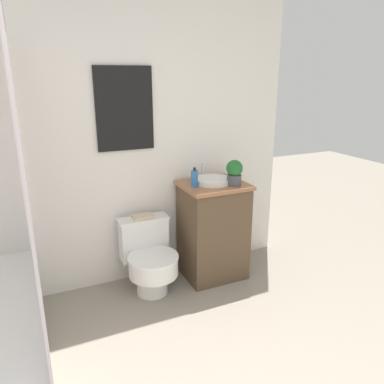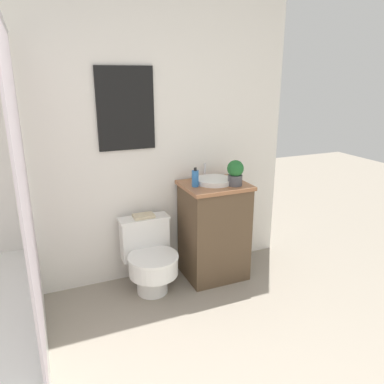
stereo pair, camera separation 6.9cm
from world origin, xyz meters
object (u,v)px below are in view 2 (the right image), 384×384
toilet (150,258)px  potted_plant (235,172)px  sink (214,181)px  soap_bottle (195,178)px  book_on_tank (144,216)px

toilet → potted_plant: 0.98m
sink → soap_bottle: 0.19m
toilet → book_on_tank: (0.00, 0.14, 0.32)m
book_on_tank → sink: bearing=-9.5°
toilet → sink: 0.82m
toilet → potted_plant: (0.71, -0.09, 0.67)m
sink → toilet: bearing=-176.3°
potted_plant → toilet: bearing=172.5°
soap_bottle → potted_plant: (0.31, -0.10, 0.04)m
sink → book_on_tank: sink is taller
sink → soap_bottle: bearing=-169.6°
potted_plant → book_on_tank: size_ratio=1.25×
toilet → book_on_tank: size_ratio=3.51×
toilet → sink: bearing=3.7°
book_on_tank → toilet: bearing=-90.0°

